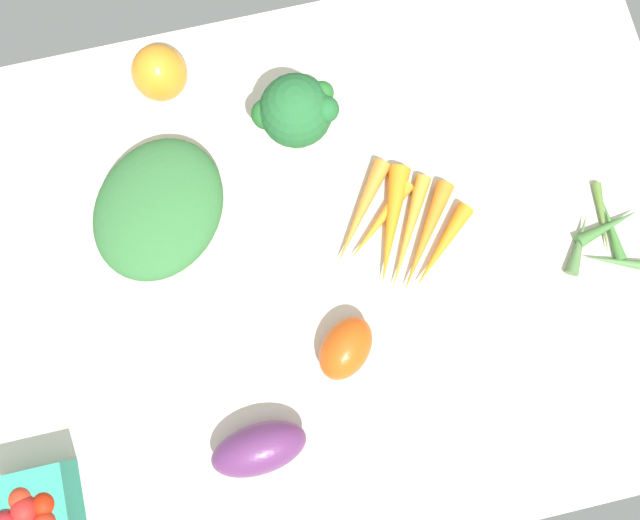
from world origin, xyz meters
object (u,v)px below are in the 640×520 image
leafy_greens_clump (158,209)px  berry_basket (34,510)px  broccoli_head (296,112)px  okra_pile (603,236)px  eggplant (259,449)px  carrot_bunch (400,229)px  bell_pepper_orange (159,73)px  roma_tomato (346,348)px

leafy_greens_clump → berry_basket: (21.22, 33.80, 0.61)cm
broccoli_head → okra_pile: size_ratio=0.98×
berry_basket → eggplant: bearing=-178.2°
broccoli_head → carrot_bunch: broccoli_head is taller
carrot_bunch → berry_basket: size_ratio=2.19×
berry_basket → bell_pepper_orange: 58.06cm
broccoli_head → roma_tomato: 30.84cm
broccoli_head → berry_basket: 58.42cm
leafy_greens_clump → eggplant: (-6.50, 32.92, -0.26)cm
okra_pile → berry_basket: bearing=12.6°
leafy_greens_clump → carrot_bunch: leafy_greens_clump is taller
carrot_bunch → berry_basket: bearing=25.2°
berry_basket → okra_pile: bearing=-167.4°
leafy_greens_clump → okra_pile: bearing=164.0°
eggplant → leafy_greens_clump: bearing=-82.7°
berry_basket → bell_pepper_orange: size_ratio=1.14×
roma_tomato → leafy_greens_clump: bearing=-95.4°
leafy_greens_clump → berry_basket: 39.92cm
leafy_greens_clump → carrot_bunch: size_ratio=0.97×
broccoli_head → roma_tomato: size_ratio=1.56×
carrot_bunch → eggplant: 33.76cm
berry_basket → bell_pepper_orange: bell_pepper_orange is taller
okra_pile → eggplant: bearing=18.2°
leafy_greens_clump → roma_tomato: (-19.78, 23.30, -0.38)cm
carrot_bunch → berry_basket: berry_basket is taller
leafy_greens_clump → berry_basket: size_ratio=2.14×
broccoli_head → leafy_greens_clump: size_ratio=0.67×
carrot_bunch → okra_pile: bearing=165.2°
broccoli_head → bell_pepper_orange: broccoli_head is taller
carrot_bunch → bell_pepper_orange: (26.94, -28.04, 2.84)cm
okra_pile → bell_pepper_orange: (53.31, -35.00, 3.28)cm
bell_pepper_orange → berry_basket: bearing=64.6°
broccoli_head → roma_tomato: (0.52, 30.37, -5.33)cm
berry_basket → eggplant: size_ratio=0.77×
okra_pile → berry_basket: 80.21cm
leafy_greens_clump → roma_tomato: bearing=130.3°
okra_pile → bell_pepper_orange: bell_pepper_orange is taller
berry_basket → eggplant: (-27.72, -0.88, -0.87)cm
roma_tomato → carrot_bunch: roma_tomato is taller
roma_tomato → carrot_bunch: 17.72cm
broccoli_head → carrot_bunch: bearing=122.1°
broccoli_head → okra_pile: broccoli_head is taller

